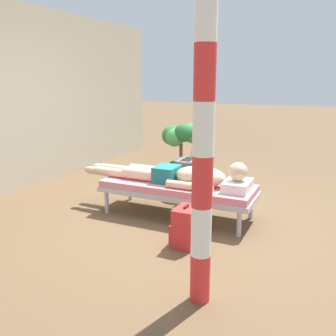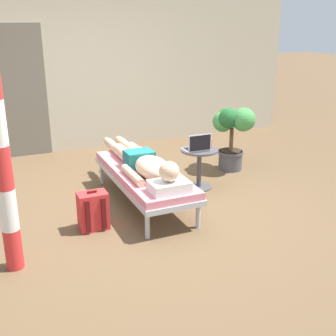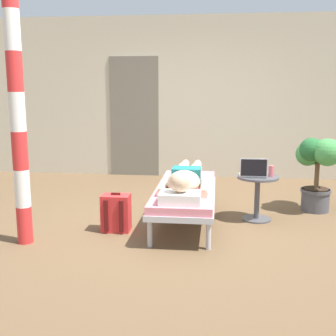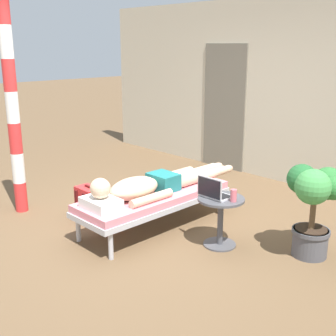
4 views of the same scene
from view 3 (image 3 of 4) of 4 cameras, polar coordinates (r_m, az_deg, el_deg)
ground_plane at (r=4.91m, az=2.00°, el=-7.52°), size 40.00×40.00×0.00m
house_wall_back at (r=7.43m, az=3.94°, el=9.31°), size 7.60×0.20×2.70m
house_door_panel at (r=7.47m, az=-4.48°, el=6.77°), size 0.84×0.03×2.04m
lounge_chair at (r=4.92m, az=2.33°, el=-3.28°), size 0.67×1.87×0.42m
person_reclining at (r=4.83m, az=2.31°, el=-1.46°), size 0.53×2.17×0.32m
side_table at (r=5.09m, az=11.79°, el=-2.90°), size 0.48×0.48×0.52m
laptop at (r=4.99m, az=11.25°, el=-0.51°), size 0.31×0.24×0.23m
drink_glass at (r=5.06m, az=13.57°, el=-0.39°), size 0.06×0.06×0.12m
backpack at (r=4.69m, az=-6.90°, el=-5.97°), size 0.30×0.26×0.42m
potted_plant at (r=5.61m, az=19.28°, el=0.64°), size 0.55×0.69×0.94m
porch_post at (r=4.34m, az=-19.40°, el=7.06°), size 0.15×0.15×2.61m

